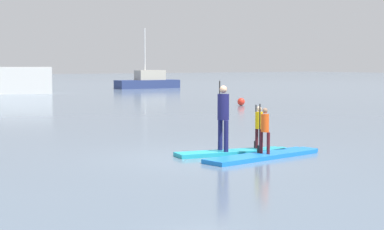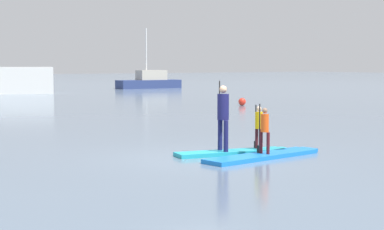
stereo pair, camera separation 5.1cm
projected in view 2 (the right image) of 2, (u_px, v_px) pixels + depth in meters
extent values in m
plane|color=slate|center=(196.00, 159.00, 15.03)|extent=(240.00, 240.00, 0.00)
cube|color=blue|center=(262.00, 156.00, 15.15)|extent=(3.38, 1.09, 0.10)
cube|color=blue|center=(308.00, 150.00, 16.27)|extent=(0.30, 0.50, 0.09)
cylinder|color=#4C1419|center=(261.00, 142.00, 15.26)|extent=(0.08, 0.08, 0.52)
cylinder|color=#4C1419|center=(268.00, 143.00, 15.09)|extent=(0.08, 0.08, 0.52)
cylinder|color=#E54C14|center=(265.00, 123.00, 15.14)|extent=(0.22, 0.22, 0.43)
sphere|color=#8C664C|center=(265.00, 111.00, 15.11)|extent=(0.12, 0.12, 0.12)
cylinder|color=black|center=(260.00, 128.00, 15.27)|extent=(0.03, 0.03, 1.19)
cube|color=black|center=(259.00, 149.00, 15.31)|extent=(0.05, 0.14, 0.18)
cube|color=#1E9EB2|center=(231.00, 152.00, 15.76)|extent=(2.91, 1.13, 0.10)
cube|color=#1E9EB2|center=(282.00, 149.00, 16.32)|extent=(0.32, 0.44, 0.09)
cylinder|color=#19194C|center=(220.00, 135.00, 15.80)|extent=(0.12, 0.12, 0.77)
cylinder|color=#19194C|center=(226.00, 136.00, 15.49)|extent=(0.12, 0.12, 0.77)
cylinder|color=#19194C|center=(223.00, 107.00, 15.59)|extent=(0.34, 0.34, 0.64)
sphere|color=tan|center=(223.00, 89.00, 15.55)|extent=(0.18, 0.18, 0.18)
cylinder|color=black|center=(219.00, 115.00, 15.80)|extent=(0.03, 0.03, 1.73)
cube|color=black|center=(219.00, 146.00, 15.86)|extent=(0.06, 0.14, 0.18)
cylinder|color=#4C1419|center=(257.00, 138.00, 16.13)|extent=(0.08, 0.08, 0.51)
cylinder|color=#4C1419|center=(261.00, 139.00, 15.93)|extent=(0.08, 0.08, 0.51)
cylinder|color=#F2B20C|center=(259.00, 120.00, 15.99)|extent=(0.22, 0.22, 0.43)
sphere|color=beige|center=(259.00, 109.00, 15.97)|extent=(0.12, 0.12, 0.12)
cylinder|color=black|center=(256.00, 127.00, 16.16)|extent=(0.03, 0.03, 1.11)
cube|color=black|center=(256.00, 145.00, 16.20)|extent=(0.06, 0.14, 0.18)
cube|color=navy|center=(149.00, 84.00, 58.17)|extent=(6.05, 1.87, 0.77)
cube|color=#B2AD9E|center=(151.00, 75.00, 58.25)|extent=(2.65, 1.45, 0.89)
cylinder|color=silver|center=(146.00, 49.00, 57.78)|extent=(0.12, 0.12, 3.84)
sphere|color=red|center=(242.00, 102.00, 34.34)|extent=(0.40, 0.40, 0.40)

